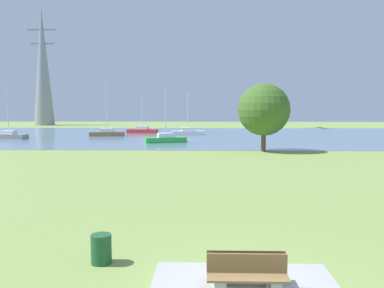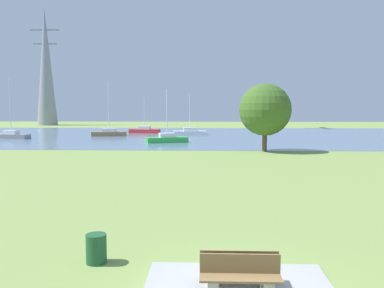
{
  "view_description": "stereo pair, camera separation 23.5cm",
  "coord_description": "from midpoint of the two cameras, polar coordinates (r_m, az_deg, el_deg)",
  "views": [
    {
      "loc": [
        -0.97,
        -8.99,
        4.28
      ],
      "look_at": [
        -1.75,
        17.75,
        1.78
      ],
      "focal_mm": 38.25,
      "sensor_mm": 36.0,
      "label": 1
    },
    {
      "loc": [
        -0.74,
        -8.98,
        4.28
      ],
      "look_at": [
        -1.75,
        17.75,
        1.78
      ],
      "focal_mm": 38.25,
      "sensor_mm": 36.0,
      "label": 2
    }
  ],
  "objects": [
    {
      "name": "sailboat_green",
      "position": [
        47.95,
        -3.36,
        0.75
      ],
      "size": [
        5.03,
        2.89,
        6.26
      ],
      "color": "green",
      "rests_on": "water_surface"
    },
    {
      "name": "tree_east_far",
      "position": [
        38.9,
        10.33,
        4.71
      ],
      "size": [
        4.88,
        4.88,
        6.37
      ],
      "color": "brown",
      "rests_on": "ground"
    },
    {
      "name": "ground_plane",
      "position": [
        31.29,
        3.72,
        -2.54
      ],
      "size": [
        160.0,
        160.0,
        0.0
      ],
      "primitive_type": "plane",
      "color": "#7F994C"
    },
    {
      "name": "sailboat_brown",
      "position": [
        59.25,
        -11.38,
        1.55
      ],
      "size": [
        4.93,
        1.99,
        7.85
      ],
      "color": "brown",
      "rests_on": "water_surface"
    },
    {
      "name": "bench_facing_inland",
      "position": [
        9.55,
        7.49,
        -18.23
      ],
      "size": [
        1.8,
        0.48,
        0.89
      ],
      "color": "#A09E81",
      "rests_on": "concrete_pad"
    },
    {
      "name": "bench_facing_water",
      "position": [
        10.04,
        7.2,
        -17.0
      ],
      "size": [
        1.8,
        0.48,
        0.89
      ],
      "color": "#A09E81",
      "rests_on": "concrete_pad"
    },
    {
      "name": "sailboat_gray",
      "position": [
        58.28,
        -23.79,
        1.14
      ],
      "size": [
        4.98,
        2.25,
        7.82
      ],
      "color": "gray",
      "rests_on": "water_surface"
    },
    {
      "name": "sailboat_red",
      "position": [
        64.83,
        -6.52,
        1.91
      ],
      "size": [
        4.93,
        1.98,
        5.78
      ],
      "color": "red",
      "rests_on": "water_surface"
    },
    {
      "name": "water_surface",
      "position": [
        59.14,
        3.0,
        1.19
      ],
      "size": [
        140.0,
        40.0,
        0.02
      ],
      "primitive_type": "cube",
      "color": "slate",
      "rests_on": "ground"
    },
    {
      "name": "litter_bin",
      "position": [
        11.77,
        -12.63,
        -14.05
      ],
      "size": [
        0.56,
        0.56,
        0.8
      ],
      "primitive_type": "cylinder",
      "color": "#1E512D",
      "rests_on": "ground"
    },
    {
      "name": "sailboat_white",
      "position": [
        60.09,
        -0.21,
        1.68
      ],
      "size": [
        4.93,
        1.98,
        6.11
      ],
      "color": "white",
      "rests_on": "water_surface"
    },
    {
      "name": "electricity_pylon",
      "position": [
        97.47,
        -19.64,
        10.2
      ],
      "size": [
        6.4,
        4.4,
        26.11
      ],
      "color": "gray",
      "rests_on": "ground"
    }
  ]
}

